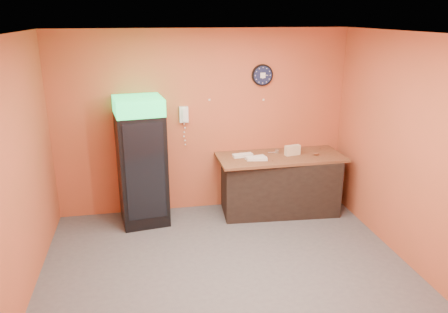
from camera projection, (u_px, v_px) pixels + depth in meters
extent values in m
plane|color=#47474C|center=(229.00, 274.00, 5.28)|extent=(4.50, 4.50, 0.00)
cube|color=#C15536|center=(203.00, 122.00, 6.71)|extent=(4.50, 0.02, 2.80)
cube|color=#C15536|center=(13.00, 178.00, 4.44)|extent=(0.02, 4.00, 2.80)
cube|color=#C15536|center=(412.00, 153.00, 5.25)|extent=(0.02, 4.00, 2.80)
cube|color=white|center=(230.00, 34.00, 4.40)|extent=(4.50, 4.00, 0.02)
cube|color=black|center=(142.00, 169.00, 6.39)|extent=(0.74, 0.74, 1.65)
cube|color=#18CC53|center=(138.00, 106.00, 6.09)|extent=(0.74, 0.74, 0.24)
cube|color=black|center=(139.00, 173.00, 6.05)|extent=(0.55, 0.09, 1.42)
cube|color=black|center=(279.00, 185.00, 6.85)|extent=(1.81, 0.90, 0.88)
cylinder|color=black|center=(262.00, 75.00, 6.63)|extent=(0.33, 0.05, 0.33)
cylinder|color=#0F1433|center=(263.00, 75.00, 6.60)|extent=(0.28, 0.01, 0.28)
cube|color=white|center=(263.00, 75.00, 6.60)|extent=(0.08, 0.00, 0.08)
cube|color=white|center=(184.00, 114.00, 6.56)|extent=(0.13, 0.08, 0.24)
cube|color=white|center=(184.00, 115.00, 6.52)|extent=(0.05, 0.04, 0.20)
cube|color=brown|center=(280.00, 157.00, 6.70)|extent=(1.94, 0.86, 0.04)
cube|color=beige|center=(292.00, 153.00, 6.72)|extent=(0.25, 0.13, 0.05)
cube|color=beige|center=(292.00, 150.00, 6.70)|extent=(0.25, 0.13, 0.05)
cube|color=beige|center=(293.00, 147.00, 6.69)|extent=(0.25, 0.13, 0.05)
cube|color=silver|center=(255.00, 158.00, 6.52)|extent=(0.31, 0.16, 0.04)
cube|color=silver|center=(258.00, 159.00, 6.49)|extent=(0.29, 0.15, 0.04)
cube|color=silver|center=(243.00, 155.00, 6.64)|extent=(0.32, 0.16, 0.04)
cylinder|color=silver|center=(277.00, 151.00, 6.82)|extent=(0.06, 0.06, 0.06)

